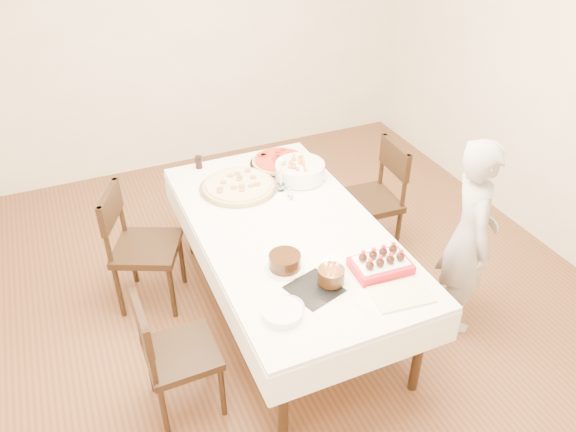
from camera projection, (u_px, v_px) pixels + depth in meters
name	position (u px, v px, depth m)	size (l,w,h in m)	color
floor	(295.00, 306.00, 4.13)	(5.00, 5.00, 0.00)	#58341E
wall_back	(187.00, 30.00, 5.25)	(4.50, 0.04, 2.70)	white
wall_right	(576.00, 85.00, 4.10)	(0.04, 5.00, 2.70)	white
dining_table	(288.00, 271.00, 3.88)	(1.14, 2.14, 0.75)	white
chair_right_savory	(368.00, 201.00, 4.42)	(0.49, 0.49, 0.95)	black
chair_left_savory	(147.00, 248.00, 3.94)	(0.48, 0.48, 0.93)	black
chair_left_dessert	(182.00, 353.00, 3.19)	(0.44, 0.44, 0.86)	black
person	(470.00, 237.00, 3.65)	(0.51, 0.34, 1.40)	#A49F9B
pizza_white	(239.00, 186.00, 4.04)	(0.57, 0.57, 0.04)	beige
pizza_pepperoni	(279.00, 161.00, 4.35)	(0.46, 0.46, 0.04)	red
red_placemat	(307.00, 178.00, 4.18)	(0.21, 0.21, 0.01)	#B21E1E
pasta_bowl	(300.00, 171.00, 4.14)	(0.37, 0.37, 0.12)	white
taper_candle	(281.00, 174.00, 3.96)	(0.06, 0.06, 0.27)	white
shaker_pair	(291.00, 194.00, 3.92)	(0.07, 0.07, 0.08)	white
cola_glass	(199.00, 162.00, 4.28)	(0.05, 0.05, 0.10)	black
layer_cake	(285.00, 262.00, 3.29)	(0.24, 0.24, 0.10)	black
cake_board	(314.00, 289.00, 3.16)	(0.26, 0.26, 0.01)	black
birthday_cake	(331.00, 271.00, 3.16)	(0.15, 0.15, 0.15)	#3A210F
strawberry_box	(381.00, 264.00, 3.28)	(0.34, 0.23, 0.08)	red
box_lid	(401.00, 296.00, 3.12)	(0.33, 0.22, 0.03)	beige
plate_stack	(282.00, 313.00, 2.98)	(0.22, 0.22, 0.05)	white
china_plate	(287.00, 307.00, 3.04)	(0.19, 0.19, 0.01)	white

